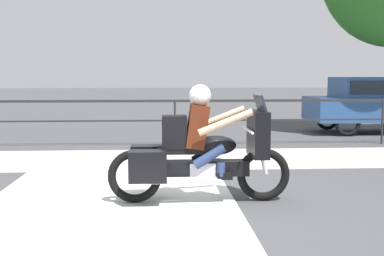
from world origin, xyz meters
The scene contains 6 objects.
ground_plane centered at (0.00, 0.00, 0.00)m, with size 120.00×120.00×0.00m, color #424244.
sidewalk_band centered at (0.00, 3.40, 0.01)m, with size 44.00×2.40×0.01m, color #B7B2A8.
crosswalk_band centered at (-1.00, -0.20, 0.00)m, with size 3.32×6.00×0.01m, color silver.
fence_railing centered at (0.00, 5.25, 0.87)m, with size 36.00×0.05×1.11m.
motorcycle centered at (0.17, 0.08, 0.69)m, with size 2.43×0.76×1.56m.
parked_car centered at (6.05, 7.57, 0.94)m, with size 4.24×1.78×1.63m.
Camera 1 is at (-0.31, -6.18, 1.68)m, focal length 45.00 mm.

